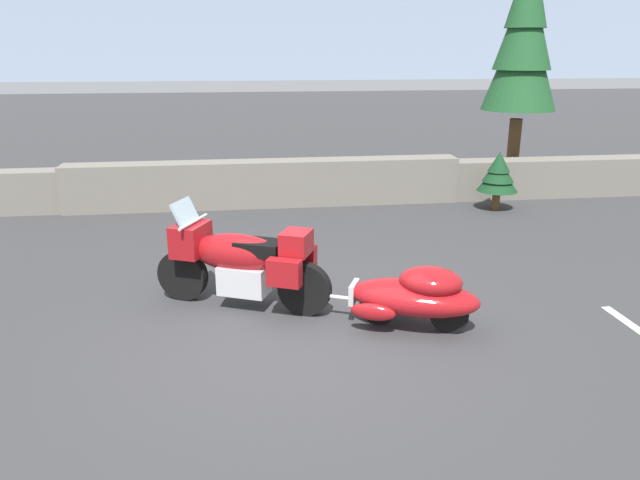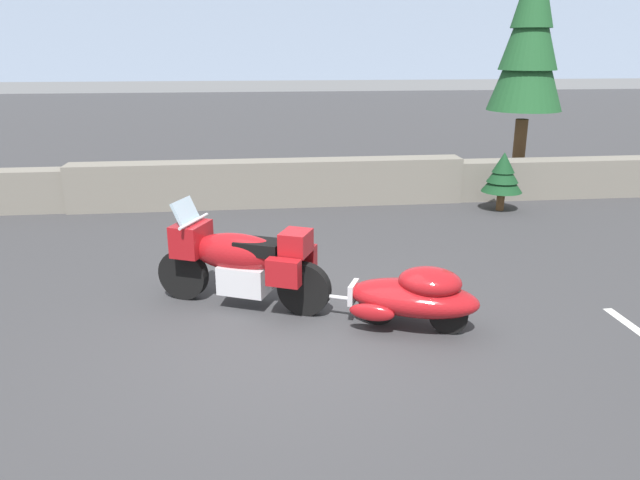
# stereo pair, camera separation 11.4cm
# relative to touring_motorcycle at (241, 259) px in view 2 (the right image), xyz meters

# --- Properties ---
(ground_plane) EXTENTS (80.00, 80.00, 0.00)m
(ground_plane) POSITION_rel_touring_motorcycle_xyz_m (0.54, -0.94, -0.62)
(ground_plane) COLOR #38383A
(stone_guard_wall) EXTENTS (24.00, 0.64, 0.94)m
(stone_guard_wall) POSITION_rel_touring_motorcycle_xyz_m (0.68, 5.13, -0.19)
(stone_guard_wall) COLOR slate
(stone_guard_wall) RESTS_ON ground
(distant_ridgeline) EXTENTS (240.00, 80.00, 16.00)m
(distant_ridgeline) POSITION_rel_touring_motorcycle_xyz_m (0.54, 95.12, 7.38)
(distant_ridgeline) COLOR #8C9EB7
(distant_ridgeline) RESTS_ON ground
(touring_motorcycle) EXTENTS (2.17, 1.29, 1.33)m
(touring_motorcycle) POSITION_rel_touring_motorcycle_xyz_m (0.00, 0.00, 0.00)
(touring_motorcycle) COLOR black
(touring_motorcycle) RESTS_ON ground
(car_shaped_trailer) EXTENTS (2.16, 1.25, 0.76)m
(car_shaped_trailer) POSITION_rel_touring_motorcycle_xyz_m (1.98, -0.88, -0.21)
(car_shaped_trailer) COLOR black
(car_shaped_trailer) RESTS_ON ground
(pine_tree_tall) EXTENTS (1.67, 1.67, 5.38)m
(pine_tree_tall) POSITION_rel_touring_motorcycle_xyz_m (6.43, 6.36, 2.75)
(pine_tree_tall) COLOR brown
(pine_tree_tall) RESTS_ON ground
(pine_sapling_near) EXTENTS (0.80, 0.80, 1.17)m
(pine_sapling_near) POSITION_rel_touring_motorcycle_xyz_m (5.13, 4.17, 0.11)
(pine_sapling_near) COLOR brown
(pine_sapling_near) RESTS_ON ground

